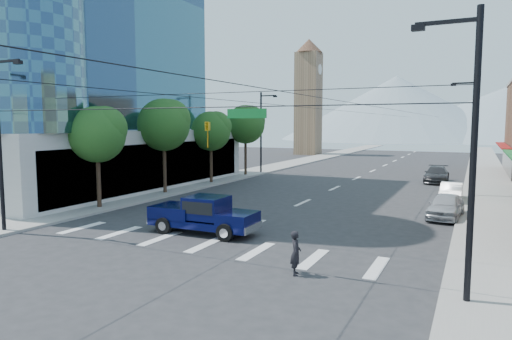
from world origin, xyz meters
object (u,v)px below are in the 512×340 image
at_px(pickup_truck, 203,214).
at_px(parked_car_mid, 451,192).
at_px(parked_car_far, 437,175).
at_px(parked_car_near, 446,206).
at_px(pedestrian, 296,253).

relative_size(pickup_truck, parked_car_mid, 1.39).
distance_m(parked_car_mid, parked_car_far, 11.12).
bearing_deg(pickup_truck, parked_car_near, 39.54).
relative_size(parked_car_near, parked_car_far, 0.84).
height_order(parked_car_near, parked_car_far, parked_car_far).
distance_m(pedestrian, parked_car_mid, 20.17).
xyz_separation_m(pickup_truck, parked_car_near, (10.90, 9.32, -0.26)).
bearing_deg(pickup_truck, parked_car_mid, 54.29).
xyz_separation_m(pickup_truck, parked_car_far, (9.10, 26.70, -0.24)).
height_order(pickup_truck, pedestrian, pickup_truck).
bearing_deg(parked_car_mid, pickup_truck, -124.53).
height_order(pickup_truck, parked_car_far, pickup_truck).
bearing_deg(parked_car_far, pickup_truck, -109.83).
distance_m(pickup_truck, parked_car_near, 14.34).
xyz_separation_m(parked_car_mid, parked_car_far, (-1.80, 10.97, 0.08)).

